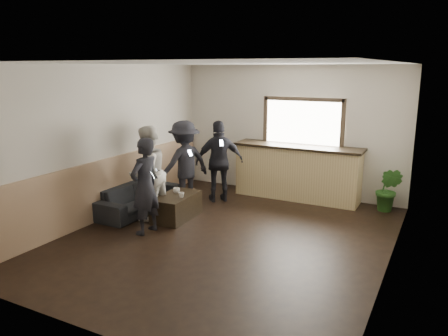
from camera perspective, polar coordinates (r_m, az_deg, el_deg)
The scene contains 12 objects.
ground at distance 7.28m, azimuth 0.35°, elevation -9.07°, with size 5.00×6.00×0.01m, color black.
room_shell at distance 7.23m, azimuth -4.84°, elevation 2.84°, with size 5.01×6.01×2.80m.
bar_counter at distance 9.37m, azimuth 9.57°, elevation -0.11°, with size 2.70×0.68×2.13m.
sofa at distance 8.64m, azimuth -11.16°, elevation -3.82°, with size 1.87×0.73×0.54m, color black.
coffee_table at distance 8.15m, azimuth -6.24°, elevation -5.04°, with size 0.56×1.01×0.45m, color black.
cup_a at distance 8.21m, azimuth -6.24°, elevation -2.92°, with size 0.12×0.12×0.10m, color silver.
cup_b at distance 7.91m, azimuth -5.58°, elevation -3.53°, with size 0.10×0.10×0.10m, color silver.
potted_plant at distance 9.00m, azimuth 20.69°, elevation -2.67°, with size 0.48×0.39×0.87m, color #2D6623.
person_a at distance 7.36m, azimuth -10.30°, elevation -2.35°, with size 0.49×0.63×1.63m.
person_b at distance 8.03m, azimuth -9.96°, elevation -0.69°, with size 0.71×0.89×1.73m.
person_c at distance 8.81m, azimuth -5.19°, elevation 0.63°, with size 1.04×1.27×1.72m.
person_d at distance 9.00m, azimuth -0.60°, elevation 0.86°, with size 1.03×0.94×1.69m.
Camera 1 is at (3.09, -6.00, 2.74)m, focal length 35.00 mm.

